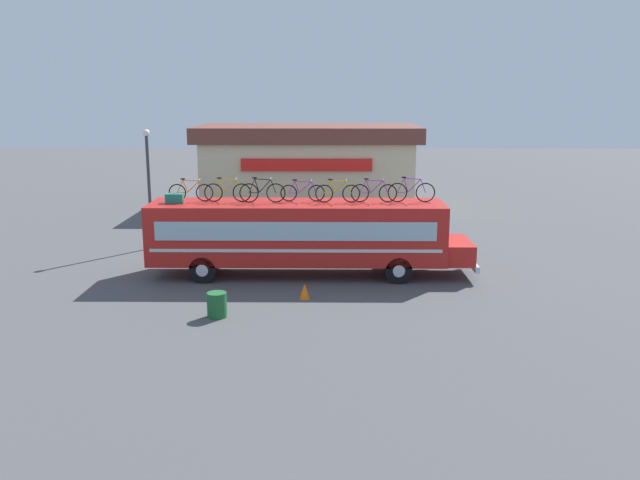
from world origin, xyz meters
The scene contains 14 objects.
ground_plane centered at (0.00, 0.00, 0.00)m, with size 120.00×120.00×0.00m, color #4C4C4F.
bus centered at (0.19, 0.00, 1.67)m, with size 12.38×2.65×2.83m.
luggage_bag_1 centered at (-4.62, -0.14, 3.01)m, with size 0.66×0.34×0.36m, color #1E7F66.
rooftop_bicycle_1 centered at (-4.08, 0.28, 3.21)m, with size 1.72×0.44×0.89m.
rooftop_bicycle_2 centered at (-2.65, 0.17, 3.23)m, with size 1.80×0.44×0.94m.
rooftop_bicycle_3 centered at (-1.31, 0.04, 3.24)m, with size 1.76×0.44×0.97m.
rooftop_bicycle_4 centered at (0.20, 0.32, 3.19)m, with size 1.71×0.44×0.86m.
rooftop_bicycle_5 centered at (1.55, 0.08, 3.21)m, with size 1.71×0.44×0.91m.
rooftop_bicycle_6 centered at (2.92, 0.15, 3.22)m, with size 1.76×0.44×0.92m.
rooftop_bicycle_7 centered at (4.35, 0.17, 3.24)m, with size 1.81×0.44×0.98m.
roadside_building centered at (-0.04, 16.09, 2.54)m, with size 13.41×6.81×4.96m.
trash_bin centered at (-2.31, -5.01, 0.40)m, with size 0.62×0.62×0.79m, color #1E592D.
traffic_cone centered at (0.39, -3.08, 0.27)m, with size 0.37×0.37×0.54m, color orange.
street_lamp centered at (-6.80, 4.45, 3.12)m, with size 0.30×0.30×5.35m.
Camera 1 is at (1.17, -25.05, 6.93)m, focal length 37.55 mm.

